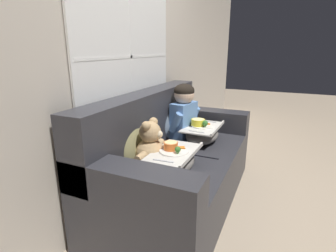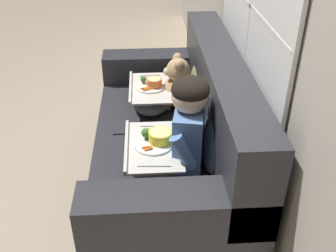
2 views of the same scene
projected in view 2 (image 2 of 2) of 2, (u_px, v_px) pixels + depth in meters
ground_plane at (166, 188)px, 2.76m from camera, size 14.00×14.00×0.00m
couch at (175, 147)px, 2.57m from camera, size 1.83×0.89×0.97m
throw_pillow_behind_child at (216, 137)px, 2.13m from camera, size 0.40×0.19×0.41m
throw_pillow_behind_teddy at (199, 81)px, 2.71m from camera, size 0.40×0.19×0.41m
child_figure at (189, 121)px, 2.06m from camera, size 0.41×0.22×0.55m
teddy_bear at (177, 86)px, 2.72m from camera, size 0.40×0.28×0.38m
lap_tray_child at (154, 155)px, 2.16m from camera, size 0.48×0.31×0.23m
lap_tray_teddy at (150, 96)px, 2.75m from camera, size 0.47×0.29×0.22m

